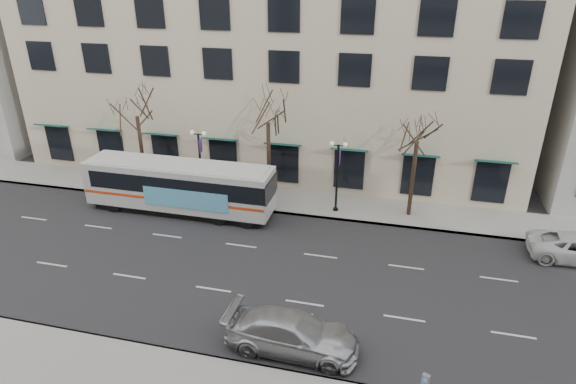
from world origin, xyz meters
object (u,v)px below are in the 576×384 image
(city_bus, at_px, (181,186))
(pay_station, at_px, (425,382))
(tree_far_mid, at_px, (268,110))
(tree_far_left, at_px, (135,104))
(lamp_post_left, at_px, (200,161))
(lamp_post_right, at_px, (337,173))
(tree_far_right, at_px, (419,127))
(silver_car, at_px, (292,333))

(city_bus, bearing_deg, pay_station, -38.41)
(tree_far_mid, bearing_deg, tree_far_left, -180.00)
(lamp_post_left, distance_m, city_bus, 2.65)
(lamp_post_right, distance_m, city_bus, 10.84)
(tree_far_right, xyz_separation_m, city_bus, (-15.51, -3.00, -4.46))
(tree_far_mid, distance_m, lamp_post_right, 6.41)
(lamp_post_left, distance_m, lamp_post_right, 10.00)
(lamp_post_left, xyz_separation_m, pay_station, (15.80, -15.50, -1.84))
(tree_far_right, xyz_separation_m, pay_station, (0.81, -16.10, -5.32))
(tree_far_right, height_order, city_bus, tree_far_right)
(silver_car, bearing_deg, city_bus, 44.48)
(city_bus, bearing_deg, lamp_post_right, 13.21)
(tree_far_mid, height_order, lamp_post_right, tree_far_mid)
(tree_far_mid, bearing_deg, tree_far_right, -0.00)
(tree_far_left, bearing_deg, lamp_post_left, -6.83)
(tree_far_left, distance_m, city_bus, 7.19)
(city_bus, distance_m, silver_car, 15.61)
(city_bus, xyz_separation_m, silver_car, (10.63, -11.38, -1.08))
(lamp_post_right, xyz_separation_m, silver_car, (0.11, -13.79, -2.07))
(lamp_post_right, bearing_deg, pay_station, -69.49)
(lamp_post_left, relative_size, city_bus, 0.39)
(lamp_post_right, distance_m, silver_car, 13.94)
(lamp_post_right, relative_size, pay_station, 3.95)
(tree_far_right, bearing_deg, city_bus, -169.04)
(silver_car, relative_size, pay_station, 4.58)
(pay_station, bearing_deg, tree_far_right, 115.40)
(tree_far_right, xyz_separation_m, lamp_post_left, (-14.99, -0.60, -3.48))
(tree_far_left, xyz_separation_m, pay_station, (20.81, -16.10, -5.59))
(city_bus, relative_size, pay_station, 10.05)
(lamp_post_left, xyz_separation_m, silver_car, (10.11, -13.79, -2.07))
(city_bus, xyz_separation_m, pay_station, (16.32, -13.10, -0.85))
(tree_far_mid, relative_size, city_bus, 0.65)
(tree_far_mid, height_order, silver_car, tree_far_mid)
(tree_far_left, bearing_deg, tree_far_mid, 0.00)
(tree_far_right, xyz_separation_m, lamp_post_right, (-4.99, -0.60, -3.48))
(pay_station, bearing_deg, tree_far_left, 164.79)
(lamp_post_left, bearing_deg, tree_far_right, 2.29)
(lamp_post_right, bearing_deg, silver_car, -89.53)
(pay_station, bearing_deg, silver_car, -174.26)
(tree_far_left, xyz_separation_m, silver_car, (15.12, -14.39, -5.82))
(lamp_post_left, relative_size, lamp_post_right, 1.00)
(lamp_post_right, xyz_separation_m, city_bus, (-10.52, -2.40, -0.99))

